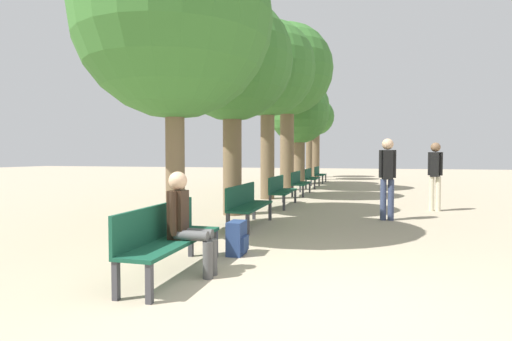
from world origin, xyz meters
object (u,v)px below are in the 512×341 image
object	(u,v)px
bench_row_0	(167,234)
bench_row_5	(319,173)
bench_row_3	(299,181)
tree_row_1	(232,62)
tree_row_0	(174,20)
tree_row_5	(309,106)
person_seated	(187,220)
tree_row_2	(268,70)
pedestrian_near	(435,172)
pedestrian_mid	(387,174)
tree_row_3	(287,71)
tree_row_4	(299,115)
backpack	(237,238)
tree_row_6	(316,119)
bench_row_1	(247,202)
bench_row_2	(280,189)
bench_row_4	(311,176)

from	to	relation	value
bench_row_0	bench_row_5	size ratio (longest dim) A/B	1.00
bench_row_3	tree_row_1	bearing A→B (deg)	-98.50
tree_row_0	tree_row_5	xyz separation A→B (m)	(0.00, 16.63, 0.61)
bench_row_5	person_seated	size ratio (longest dim) A/B	1.50
tree_row_1	tree_row_2	distance (m)	3.59
person_seated	pedestrian_near	xyz separation A→B (m)	(3.72, 6.55, 0.34)
tree_row_2	pedestrian_mid	distance (m)	5.80
bench_row_3	tree_row_3	size ratio (longest dim) A/B	0.27
bench_row_5	tree_row_1	xyz separation A→B (m)	(-0.77, -11.74, 3.09)
bench_row_5	tree_row_0	size ratio (longest dim) A/B	0.35
tree_row_0	pedestrian_mid	size ratio (longest dim) A/B	2.95
bench_row_3	tree_row_5	bearing A→B (deg)	95.17
tree_row_4	backpack	distance (m)	14.05
bench_row_3	backpack	distance (m)	8.77
tree_row_2	tree_row_5	bearing A→B (deg)	90.00
bench_row_3	person_seated	xyz separation A→B (m)	(0.22, -9.80, 0.16)
bench_row_5	pedestrian_mid	world-z (taller)	pedestrian_mid
bench_row_3	tree_row_6	bearing A→B (deg)	93.81
tree_row_6	tree_row_4	bearing A→B (deg)	-90.00
bench_row_1	tree_row_3	size ratio (longest dim) A/B	0.27
tree_row_1	tree_row_3	world-z (taller)	tree_row_3
tree_row_1	tree_row_5	bearing A→B (deg)	90.00
tree_row_6	backpack	size ratio (longest dim) A/B	10.70
tree_row_4	tree_row_5	size ratio (longest dim) A/B	0.89
tree_row_1	person_seated	size ratio (longest dim) A/B	4.17
bench_row_0	tree_row_5	distance (m)	18.78
tree_row_0	person_seated	world-z (taller)	tree_row_0
tree_row_1	backpack	bearing A→B (deg)	-70.54
bench_row_2	tree_row_6	world-z (taller)	tree_row_6
bench_row_2	tree_row_6	xyz separation A→B (m)	(-0.77, 14.88, 3.24)
tree_row_3	tree_row_4	bearing A→B (deg)	90.00
bench_row_5	backpack	xyz separation A→B (m)	(0.50, -15.33, -0.25)
bench_row_3	tree_row_5	distance (m)	9.33
tree_row_4	tree_row_3	bearing A→B (deg)	-90.00
bench_row_2	tree_row_4	distance (m)	8.70
bench_row_4	pedestrian_mid	world-z (taller)	pedestrian_mid
bench_row_5	person_seated	bearing A→B (deg)	-89.23
bench_row_1	tree_row_3	distance (m)	9.41
person_seated	pedestrian_mid	xyz separation A→B (m)	(2.48, 4.74, 0.36)
bench_row_0	bench_row_1	world-z (taller)	same
bench_row_2	tree_row_2	bearing A→B (deg)	114.69
person_seated	tree_row_1	bearing A→B (deg)	102.05
bench_row_2	person_seated	size ratio (longest dim) A/B	1.50
bench_row_2	bench_row_3	distance (m)	3.29
tree_row_6	pedestrian_mid	xyz separation A→B (m)	(3.47, -16.65, -2.71)
person_seated	pedestrian_near	distance (m)	7.54
backpack	tree_row_4	bearing A→B (deg)	95.30
bench_row_3	bench_row_4	world-z (taller)	same
tree_row_3	tree_row_6	distance (m)	9.88
backpack	bench_row_3	bearing A→B (deg)	93.25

